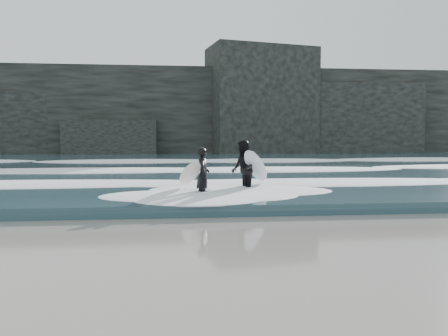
# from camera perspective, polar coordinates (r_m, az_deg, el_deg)

# --- Properties ---
(ground) EXTENTS (120.00, 120.00, 0.00)m
(ground) POSITION_cam_1_polar(r_m,az_deg,el_deg) (7.65, -1.48, -10.58)
(ground) COLOR brown
(ground) RESTS_ON ground
(sea) EXTENTS (90.00, 52.00, 0.30)m
(sea) POSITION_cam_1_polar(r_m,az_deg,el_deg) (36.44, -4.98, 1.01)
(sea) COLOR #26424E
(sea) RESTS_ON ground
(headland) EXTENTS (70.00, 9.00, 10.00)m
(headland) POSITION_cam_1_polar(r_m,az_deg,el_deg) (53.48, -5.30, 7.08)
(headland) COLOR black
(headland) RESTS_ON ground
(foam_near) EXTENTS (60.00, 3.20, 0.20)m
(foam_near) POSITION_cam_1_polar(r_m,az_deg,el_deg) (16.47, -3.89, -1.45)
(foam_near) COLOR white
(foam_near) RESTS_ON sea
(foam_mid) EXTENTS (60.00, 4.00, 0.24)m
(foam_mid) POSITION_cam_1_polar(r_m,az_deg,el_deg) (23.44, -4.48, 0.15)
(foam_mid) COLOR white
(foam_mid) RESTS_ON sea
(foam_far) EXTENTS (60.00, 4.80, 0.30)m
(foam_far) POSITION_cam_1_polar(r_m,az_deg,el_deg) (32.43, -4.87, 1.20)
(foam_far) COLOR white
(foam_far) RESTS_ON sea
(surfer_left) EXTENTS (1.03, 1.93, 1.66)m
(surfer_left) POSITION_cam_1_polar(r_m,az_deg,el_deg) (13.07, -3.13, -0.88)
(surfer_left) COLOR black
(surfer_left) RESTS_ON ground
(surfer_right) EXTENTS (1.52, 2.12, 1.87)m
(surfer_right) POSITION_cam_1_polar(r_m,az_deg,el_deg) (14.25, 2.72, -0.07)
(surfer_right) COLOR black
(surfer_right) RESTS_ON ground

